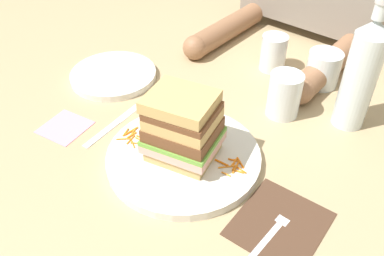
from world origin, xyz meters
The scene contains 32 objects.
ground_plane centered at (0.00, 0.00, 0.00)m, with size 3.00×3.00×0.00m, color tan.
main_plate centered at (0.00, -0.01, 0.01)m, with size 0.29×0.29×0.02m, color white.
sandwich centered at (0.00, -0.01, 0.08)m, with size 0.15×0.14×0.13m.
carrot_shred_0 centered at (-0.11, -0.03, 0.02)m, with size 0.00×0.00×0.02m, color orange.
carrot_shred_1 centered at (-0.10, -0.04, 0.02)m, with size 0.00×0.00×0.03m, color orange.
carrot_shred_2 centered at (-0.09, -0.03, 0.02)m, with size 0.00×0.00×0.03m, color orange.
carrot_shred_3 centered at (-0.13, -0.04, 0.02)m, with size 0.00×0.00×0.02m, color orange.
carrot_shred_4 centered at (-0.09, -0.04, 0.02)m, with size 0.00×0.00×0.03m, color orange.
carrot_shred_5 centered at (-0.09, -0.03, 0.02)m, with size 0.00×0.00×0.03m, color orange.
carrot_shred_6 centered at (-0.11, -0.03, 0.02)m, with size 0.00×0.00×0.03m, color orange.
carrot_shred_7 centered at (-0.09, -0.05, 0.02)m, with size 0.00×0.00×0.02m, color orange.
carrot_shred_8 centered at (-0.12, -0.03, 0.02)m, with size 0.00×0.00×0.03m, color orange.
carrot_shred_9 centered at (-0.11, -0.05, 0.02)m, with size 0.00×0.00×0.03m, color orange.
carrot_shred_10 centered at (0.10, 0.02, 0.02)m, with size 0.00×0.00×0.02m, color orange.
carrot_shred_11 centered at (0.09, 0.03, 0.02)m, with size 0.00×0.00×0.02m, color orange.
carrot_shred_12 centered at (0.09, 0.00, 0.02)m, with size 0.00×0.00×0.02m, color orange.
carrot_shred_13 centered at (0.09, 0.03, 0.02)m, with size 0.00×0.00×0.03m, color orange.
carrot_shred_14 centered at (0.10, 0.04, 0.02)m, with size 0.00×0.00×0.03m, color orange.
carrot_shred_15 centered at (0.08, 0.04, 0.02)m, with size 0.00×0.00×0.02m, color orange.
carrot_shred_16 centered at (0.10, 0.02, 0.02)m, with size 0.00×0.00×0.03m, color orange.
carrot_shred_17 centered at (0.11, 0.03, 0.02)m, with size 0.00×0.00×0.03m, color orange.
carrot_shred_18 centered at (0.07, 0.02, 0.02)m, with size 0.00×0.00×0.03m, color orange.
carrot_shred_19 centered at (0.08, 0.01, 0.02)m, with size 0.00×0.00×0.03m, color orange.
napkin_dark centered at (0.22, -0.02, 0.00)m, with size 0.13×0.15×0.00m, color #4C3323.
fork centered at (0.21, -0.04, 0.00)m, with size 0.02×0.17×0.00m.
knife centered at (-0.18, -0.01, 0.00)m, with size 0.04×0.20×0.00m.
juice_glass centered at (0.07, 0.24, 0.04)m, with size 0.07×0.07×0.10m.
water_bottle centered at (0.19, 0.30, 0.12)m, with size 0.06×0.06×0.28m.
empty_tumbler_0 centered at (0.08, 0.40, 0.04)m, with size 0.08×0.08×0.08m, color silver.
empty_tumbler_1 centered at (-0.05, 0.38, 0.04)m, with size 0.06×0.06×0.09m, color silver.
side_plate centered at (-0.32, 0.10, 0.01)m, with size 0.21×0.21×0.02m, color white.
napkin_pink centered at (-0.25, -0.09, 0.00)m, with size 0.09×0.09×0.00m, color pink.
Camera 1 is at (0.37, -0.42, 0.54)m, focal length 38.28 mm.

